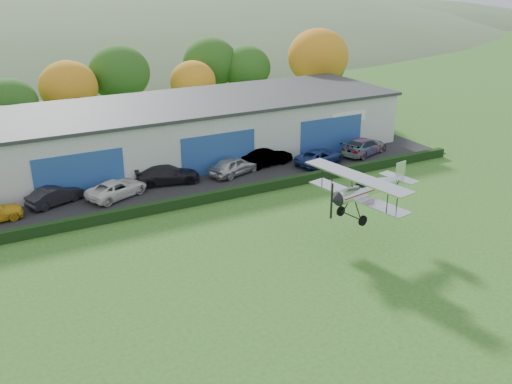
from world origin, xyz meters
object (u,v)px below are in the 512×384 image
car_2 (117,189)px  car_7 (364,146)px  car_4 (234,165)px  car_6 (319,157)px  car_1 (55,195)px  car_5 (266,157)px  car_3 (167,174)px  hangar (193,128)px  biplane (366,188)px

car_2 → car_7: car_7 is taller
car_4 → car_6: size_ratio=0.95×
car_6 → car_1: bearing=69.9°
car_1 → car_5: 18.79m
car_4 → car_5: bearing=-96.5°
car_2 → car_5: bearing=-109.0°
car_1 → car_6: 23.33m
car_2 → car_3: (4.58, 1.05, 0.08)m
hangar → car_3: hangar is taller
car_3 → car_4: bearing=-83.7°
car_5 → car_6: bearing=-121.7°
car_3 → car_4: size_ratio=1.11×
car_1 → car_3: car_3 is taller
hangar → car_2: size_ratio=8.09×
car_4 → biplane: 15.99m
car_6 → car_2: bearing=71.3°
hangar → car_1: (-14.13, -6.71, -1.89)m
car_4 → car_2: bearing=73.0°
car_3 → car_6: car_3 is taller
car_2 → car_4: size_ratio=1.04×
hangar → car_3: bearing=-127.8°
car_6 → car_5: bearing=49.7°
hangar → car_5: 8.03m
car_3 → car_5: (9.63, 0.12, 0.03)m
hangar → car_5: (4.65, -6.30, -1.80)m
hangar → car_7: 16.75m
car_5 → car_6: size_ratio=0.96×
car_7 → car_6: bearing=76.3°
biplane → car_6: bearing=56.4°
hangar → car_7: bearing=-28.2°
car_3 → car_1: bearing=104.8°
car_4 → car_1: bearing=69.5°
car_1 → car_7: bearing=-113.9°
car_2 → car_6: 18.71m
car_4 → car_6: car_4 is taller
car_3 → hangar: bearing=-24.8°
car_3 → biplane: 18.34m
car_1 → car_6: (23.27, -1.60, -0.01)m
hangar → car_1: size_ratio=9.34×
car_2 → car_5: (14.21, 1.17, 0.11)m
car_3 → car_6: (14.12, -1.88, -0.07)m
car_5 → car_1: bearing=83.6°
car_5 → hangar: bearing=28.8°
hangar → car_2: bearing=-142.0°
car_5 → car_6: car_5 is taller
car_1 → car_7: car_7 is taller
hangar → biplane: 22.92m
car_6 → hangar: bearing=31.6°
hangar → car_2: (-9.56, -7.47, -1.91)m
hangar → biplane: hangar is taller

